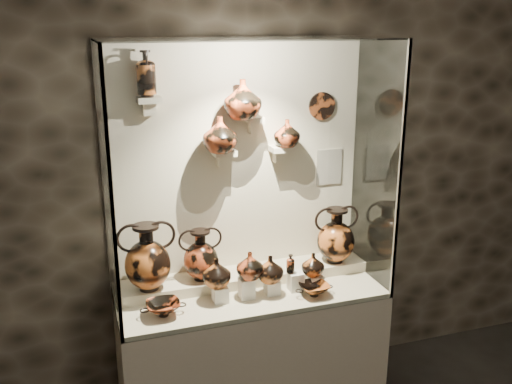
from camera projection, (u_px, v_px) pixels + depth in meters
wall_back at (236, 164)px, 3.70m from camera, size 5.00×0.02×3.20m
plinth at (252, 351)px, 3.76m from camera, size 1.70×0.60×0.80m
front_tier at (252, 295)px, 3.64m from camera, size 1.68×0.58×0.03m
rear_tier at (243, 278)px, 3.79m from camera, size 1.70×0.25×0.10m
back_panel at (236, 164)px, 3.70m from camera, size 1.70×0.03×1.60m
glass_front at (268, 190)px, 3.14m from camera, size 1.70×0.01×1.60m
glass_left at (106, 189)px, 3.16m from camera, size 0.01×0.60×1.60m
glass_right at (376, 165)px, 3.67m from camera, size 0.01×0.60×1.60m
glass_top at (251, 39)px, 3.18m from camera, size 1.70×0.60×0.01m
frame_post_left at (112, 204)px, 2.89m from camera, size 0.02×0.02×1.60m
frame_post_right at (400, 177)px, 3.41m from camera, size 0.02×0.02×1.60m
pedestal_a at (220, 294)px, 3.51m from camera, size 0.09×0.09×0.10m
pedestal_b at (246, 288)px, 3.56m from camera, size 0.09×0.09×0.13m
pedestal_c at (272, 287)px, 3.61m from camera, size 0.09×0.09×0.09m
pedestal_d at (295, 281)px, 3.66m from camera, size 0.09×0.09×0.12m
pedestal_e at (315, 281)px, 3.71m from camera, size 0.09×0.09×0.08m
bracket_ul at (149, 100)px, 3.33m from camera, size 0.14×0.12×0.04m
bracket_ca at (224, 153)px, 3.57m from camera, size 0.14×0.12×0.04m
bracket_cb at (254, 119)px, 3.57m from camera, size 0.10×0.12×0.04m
bracket_cc at (281, 149)px, 3.69m from camera, size 0.14×0.12×0.04m
amphora_left at (147, 257)px, 3.47m from camera, size 0.34×0.34×0.42m
amphora_mid at (201, 255)px, 3.62m from camera, size 0.35×0.35×0.34m
amphora_right at (336, 235)px, 3.88m from camera, size 0.36×0.36×0.39m
jug_a at (217, 272)px, 3.47m from camera, size 0.20×0.20×0.18m
jug_b at (250, 265)px, 3.51m from camera, size 0.21×0.21×0.18m
jug_c at (270, 269)px, 3.56m from camera, size 0.18×0.18×0.17m
jug_e at (313, 264)px, 3.67m from camera, size 0.18×0.18×0.15m
lekythos_small at (290, 263)px, 3.61m from camera, size 0.07×0.07×0.14m
kylix_left at (163, 307)px, 3.34m from camera, size 0.32×0.30×0.10m
kylix_right at (314, 289)px, 3.59m from camera, size 0.30×0.28×0.10m
lekythos_tall at (146, 71)px, 3.27m from camera, size 0.15×0.15×0.30m
ovoid_vase_a at (220, 135)px, 3.47m from camera, size 0.22×0.22×0.22m
ovoid_vase_b at (243, 99)px, 3.45m from camera, size 0.24×0.24×0.24m
ovoid_vase_c at (287, 133)px, 3.63m from camera, size 0.21×0.21×0.18m
wall_plate at (322, 106)px, 3.75m from camera, size 0.18×0.02×0.18m
info_placard at (329, 167)px, 3.90m from camera, size 0.18×0.01×0.25m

